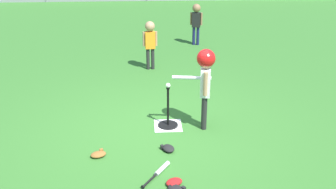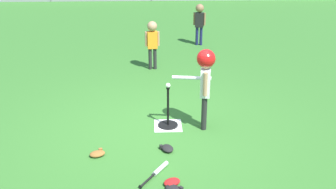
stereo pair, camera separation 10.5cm
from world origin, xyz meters
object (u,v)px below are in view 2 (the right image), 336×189
Objects in this scene: spare_bat_silver at (158,171)px; glove_by_plate at (172,182)px; fielder_near_left at (152,39)px; glove_tossed_aside at (173,189)px; glove_outfield_drop at (98,154)px; batting_tee at (168,120)px; fielder_deep_right at (199,19)px; glove_near_bats at (167,148)px; baseball_on_tee at (168,85)px; batter_child at (205,73)px.

glove_by_plate is (0.17, -0.27, 0.01)m from spare_bat_silver.
fielder_near_left reaches higher than glove_tossed_aside.
spare_bat_silver is 0.96m from glove_outfield_drop.
glove_outfield_drop is (-0.80, -3.60, -0.65)m from fielder_near_left.
batting_tee is 2.80m from fielder_near_left.
glove_outfield_drop is at bearing -110.41° from fielder_deep_right.
glove_near_bats is (0.19, -3.50, -0.65)m from fielder_near_left.
baseball_on_tee reaches higher than spare_bat_silver.
batter_child is at bearing 48.94° from glove_near_bats.
fielder_near_left is at bearing 94.85° from baseball_on_tee.
batter_child is 1.98m from glove_tossed_aside.
glove_outfield_drop is (-0.84, 0.46, 0.01)m from spare_bat_silver.
fielder_near_left is at bearing 90.62° from spare_bat_silver.
baseball_on_tee is at bearing 0.00° from batting_tee.
batting_tee is 2.46× the size of glove_tossed_aside.
batting_tee is at bearing 81.99° from spare_bat_silver.
baseball_on_tee is 0.28× the size of glove_outfield_drop.
fielder_near_left reaches higher than glove_near_bats.
baseball_on_tee reaches higher than glove_tossed_aside.
fielder_near_left is 1.00× the size of fielder_deep_right.
glove_near_bats is at bearing -93.16° from batting_tee.
batter_child is 1.72m from spare_bat_silver.
fielder_near_left is at bearing 92.86° from glove_by_plate.
fielder_near_left reaches higher than glove_outfield_drop.
fielder_deep_right is at bearing 84.71° from batter_child.
glove_tossed_aside is at bearing -90.10° from batting_tee.
glove_by_plate is 0.83m from glove_near_bats.
batter_child reaches higher than spare_bat_silver.
glove_tossed_aside is at bearing -65.90° from spare_bat_silver.
batting_tee is 0.60m from baseball_on_tee.
glove_by_plate is (-0.58, -1.53, -0.89)m from batter_child.
glove_by_plate and glove_tossed_aside have the same top height.
batting_tee reaches higher than glove_outfield_drop.
batting_tee is 2.47× the size of glove_by_plate.
spare_bat_silver is at bearing -98.01° from batting_tee.
glove_tossed_aside and glove_outfield_drop have the same top height.
fielder_near_left reaches higher than batting_tee.
batting_tee is 0.51× the size of batter_child.
batting_tee is at bearing 40.30° from glove_outfield_drop.
batter_child is 4.92× the size of glove_outfield_drop.
fielder_deep_right reaches higher than glove_tossed_aside.
baseball_on_tee is at bearing 86.84° from glove_near_bats.
fielder_deep_right is at bearing 69.59° from glove_outfield_drop.
spare_bat_silver is at bearing -89.38° from fielder_near_left.
spare_bat_silver is (-0.19, -1.33, -0.08)m from batting_tee.
fielder_deep_right reaches higher than fielder_near_left.
spare_bat_silver is 2.19× the size of glove_near_bats.
baseball_on_tee is 1.50m from spare_bat_silver.
glove_tossed_aside is (-0.57, -1.67, -0.89)m from batter_child.
fielder_deep_right reaches higher than glove_by_plate.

